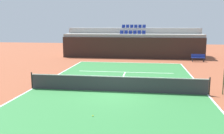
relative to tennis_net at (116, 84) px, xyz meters
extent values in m
plane|color=brown|center=(0.00, 0.00, -0.51)|extent=(80.00, 80.00, 0.00)
cube|color=#2D7238|center=(0.00, 0.00, -0.50)|extent=(11.00, 24.00, 0.01)
cube|color=white|center=(0.00, 11.95, -0.50)|extent=(11.00, 0.10, 0.00)
cube|color=white|center=(-5.45, 0.00, -0.50)|extent=(0.10, 24.00, 0.00)
cube|color=white|center=(5.45, 0.00, -0.50)|extent=(0.10, 24.00, 0.00)
cube|color=white|center=(0.00, 6.40, -0.50)|extent=(8.26, 0.10, 0.00)
cube|color=white|center=(0.00, 3.20, -0.50)|extent=(0.10, 6.40, 0.00)
cube|color=black|center=(0.00, 15.46, 0.79)|extent=(17.46, 0.30, 2.59)
cube|color=#9E9E99|center=(0.00, 16.81, 0.97)|extent=(17.46, 2.40, 2.96)
cube|color=#9E9E99|center=(0.00, 19.21, 1.34)|extent=(17.46, 2.40, 3.70)
cube|color=navy|center=(-1.40, 16.81, 2.47)|extent=(0.44, 0.44, 0.04)
cube|color=navy|center=(-1.40, 17.01, 2.69)|extent=(0.44, 0.04, 0.40)
cube|color=navy|center=(-0.84, 16.81, 2.47)|extent=(0.44, 0.44, 0.04)
cube|color=navy|center=(-0.84, 17.01, 2.69)|extent=(0.44, 0.04, 0.40)
cube|color=navy|center=(-0.28, 16.81, 2.47)|extent=(0.44, 0.44, 0.04)
cube|color=navy|center=(-0.28, 17.01, 2.69)|extent=(0.44, 0.04, 0.40)
cube|color=navy|center=(0.28, 16.81, 2.47)|extent=(0.44, 0.44, 0.04)
cube|color=navy|center=(0.28, 17.01, 2.69)|extent=(0.44, 0.04, 0.40)
cube|color=navy|center=(0.84, 16.81, 2.47)|extent=(0.44, 0.44, 0.04)
cube|color=navy|center=(0.84, 17.01, 2.69)|extent=(0.44, 0.04, 0.40)
cube|color=navy|center=(1.40, 16.81, 2.47)|extent=(0.44, 0.44, 0.04)
cube|color=navy|center=(1.40, 17.01, 2.69)|extent=(0.44, 0.04, 0.40)
cube|color=navy|center=(-1.40, 19.21, 3.21)|extent=(0.44, 0.44, 0.04)
cube|color=navy|center=(-1.40, 19.41, 3.43)|extent=(0.44, 0.04, 0.40)
cube|color=navy|center=(-0.84, 19.21, 3.21)|extent=(0.44, 0.44, 0.04)
cube|color=navy|center=(-0.84, 19.41, 3.43)|extent=(0.44, 0.04, 0.40)
cube|color=navy|center=(-0.28, 19.21, 3.21)|extent=(0.44, 0.44, 0.04)
cube|color=navy|center=(-0.28, 19.41, 3.43)|extent=(0.44, 0.04, 0.40)
cube|color=navy|center=(0.28, 19.21, 3.21)|extent=(0.44, 0.44, 0.04)
cube|color=navy|center=(0.28, 19.41, 3.43)|extent=(0.44, 0.04, 0.40)
cube|color=navy|center=(0.84, 19.21, 3.21)|extent=(0.44, 0.44, 0.04)
cube|color=navy|center=(0.84, 19.41, 3.43)|extent=(0.44, 0.04, 0.40)
cube|color=navy|center=(1.40, 19.21, 3.21)|extent=(0.44, 0.44, 0.04)
cube|color=navy|center=(1.40, 19.41, 3.43)|extent=(0.44, 0.04, 0.40)
cylinder|color=black|center=(-5.50, 0.00, 0.04)|extent=(0.08, 0.08, 1.07)
cylinder|color=black|center=(5.50, 0.00, 0.04)|extent=(0.08, 0.08, 1.07)
cube|color=#333338|center=(0.00, 0.00, -0.04)|extent=(10.90, 0.02, 0.92)
cube|color=white|center=(0.00, 0.00, 0.45)|extent=(10.90, 0.04, 0.05)
cylinder|color=#334C2D|center=(6.35, 0.30, 0.27)|extent=(0.06, 0.06, 1.55)
cube|color=navy|center=(7.58, 13.76, -0.06)|extent=(1.50, 0.40, 0.05)
cube|color=navy|center=(7.58, 13.94, 0.16)|extent=(1.50, 0.04, 0.36)
cube|color=#2D2D33|center=(6.98, 13.62, -0.30)|extent=(0.06, 0.06, 0.42)
cube|color=#2D2D33|center=(8.18, 13.62, -0.30)|extent=(0.06, 0.06, 0.42)
cube|color=#2D2D33|center=(6.98, 13.90, -0.30)|extent=(0.06, 0.06, 0.42)
cube|color=#2D2D33|center=(8.18, 13.90, -0.30)|extent=(0.06, 0.06, 0.42)
sphere|color=#CCE033|center=(-0.52, -4.31, -0.47)|extent=(0.07, 0.07, 0.07)
camera|label=1|loc=(1.80, -14.56, 3.56)|focal=39.28mm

